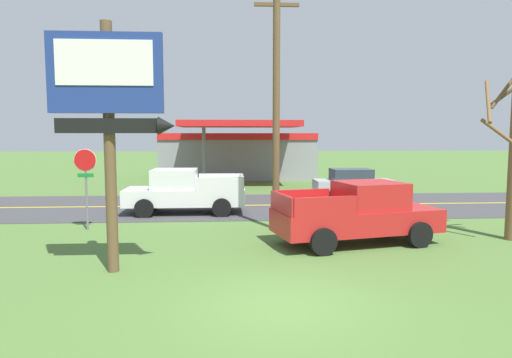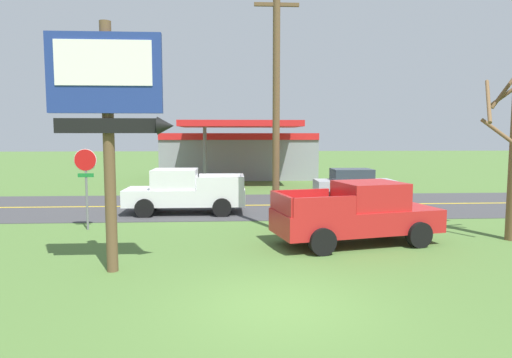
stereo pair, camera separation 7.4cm
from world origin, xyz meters
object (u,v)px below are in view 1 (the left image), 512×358
object	(u,v)px
stop_sign	(86,175)
pickup_white_on_road	(184,192)
motel_sign	(110,103)
utility_pole	(276,93)
gas_station	(238,154)
pickup_red_parked_on_lawn	(359,214)
car_silver_near_lane	(353,184)

from	to	relation	value
stop_sign	pickup_white_on_road	world-z (taller)	stop_sign
motel_sign	utility_pole	distance (m)	6.85
gas_station	pickup_red_parked_on_lawn	size ratio (longest dim) A/B	2.18
gas_station	car_silver_near_lane	size ratio (longest dim) A/B	2.86
utility_pole	car_silver_near_lane	distance (m)	9.92
motel_sign	pickup_red_parked_on_lawn	world-z (taller)	motel_sign
pickup_red_parked_on_lawn	motel_sign	bearing A→B (deg)	-159.20
motel_sign	utility_pole	world-z (taller)	utility_pole
pickup_red_parked_on_lawn	pickup_white_on_road	size ratio (longest dim) A/B	1.06
gas_station	pickup_red_parked_on_lawn	xyz separation A→B (m)	(3.34, -22.40, -0.98)
gas_station	pickup_red_parked_on_lawn	distance (m)	22.67
motel_sign	gas_station	world-z (taller)	motel_sign
gas_station	stop_sign	bearing A→B (deg)	-106.61
stop_sign	car_silver_near_lane	distance (m)	13.97
stop_sign	utility_pole	xyz separation A→B (m)	(6.86, -0.23, 2.91)
motel_sign	gas_station	size ratio (longest dim) A/B	0.51
utility_pole	car_silver_near_lane	world-z (taller)	utility_pole
motel_sign	stop_sign	distance (m)	6.14
stop_sign	pickup_white_on_road	size ratio (longest dim) A/B	0.57
motel_sign	car_silver_near_lane	xyz separation A→B (m)	(9.57, 12.56, -3.39)
pickup_red_parked_on_lawn	car_silver_near_lane	distance (m)	10.25
motel_sign	pickup_red_parked_on_lawn	xyz separation A→B (m)	(6.96, 2.65, -3.25)
pickup_red_parked_on_lawn	pickup_white_on_road	distance (m)	8.48
stop_sign	car_silver_near_lane	size ratio (longest dim) A/B	0.70
stop_sign	pickup_white_on_road	bearing A→B (deg)	46.12
pickup_white_on_road	utility_pole	bearing A→B (deg)	-43.61
gas_station	car_silver_near_lane	distance (m)	13.88
motel_sign	pickup_white_on_road	world-z (taller)	motel_sign
motel_sign	gas_station	bearing A→B (deg)	81.77
motel_sign	pickup_white_on_road	xyz separation A→B (m)	(0.89, 8.56, -3.25)
utility_pole	pickup_red_parked_on_lawn	size ratio (longest dim) A/B	1.69
stop_sign	car_silver_near_lane	xyz separation A→B (m)	(11.85, 7.29, -1.20)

